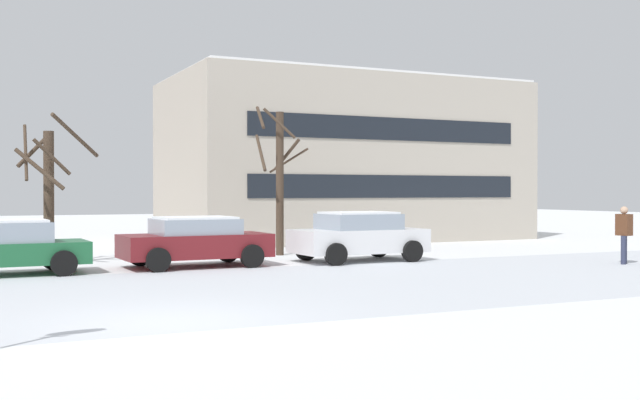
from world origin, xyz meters
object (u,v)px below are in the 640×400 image
parked_car_white (358,236)px  parked_car_green (4,247)px  parked_car_maroon (195,241)px  pedestrian_crossing (624,231)px

parked_car_white → parked_car_green: bearing=178.5°
parked_car_green → parked_car_maroon: 4.92m
parked_car_maroon → parked_car_white: parked_car_white is taller
parked_car_green → parked_car_white: bearing=-1.5°
parked_car_green → pedestrian_crossing: size_ratio=2.45×
parked_car_maroon → pedestrian_crossing: bearing=-21.2°
parked_car_green → parked_car_maroon: size_ratio=1.00×
parked_car_green → pedestrian_crossing: bearing=-14.8°
parked_car_green → parked_car_maroon: bearing=1.1°
parked_car_green → parked_car_white: parked_car_white is taller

